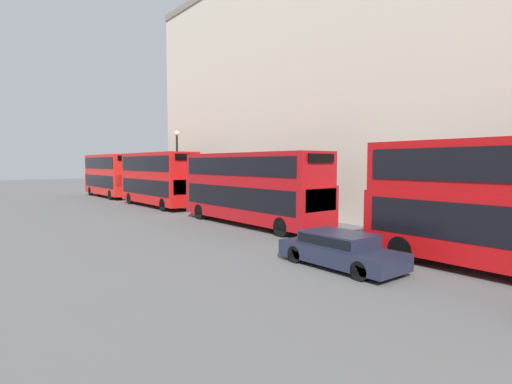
{
  "coord_description": "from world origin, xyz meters",
  "views": [
    {
      "loc": [
        -12.8,
        0.34,
        3.7
      ],
      "look_at": [
        0.48,
        17.13,
        2.14
      ],
      "focal_mm": 28.0,
      "sensor_mm": 36.0,
      "label": 1
    }
  ],
  "objects_px": {
    "bus_third_in_queue": "(158,177)",
    "car_hatchback": "(340,249)",
    "bus_trailing": "(110,174)",
    "pedestrian": "(147,191)",
    "bus_second_in_queue": "(251,185)"
  },
  "relations": [
    {
      "from": "bus_third_in_queue",
      "to": "car_hatchback",
      "type": "bearing_deg",
      "value": -98.6
    },
    {
      "from": "bus_trailing",
      "to": "pedestrian",
      "type": "bearing_deg",
      "value": -62.11
    },
    {
      "from": "car_hatchback",
      "to": "pedestrian",
      "type": "relative_size",
      "value": 2.82
    },
    {
      "from": "bus_trailing",
      "to": "car_hatchback",
      "type": "height_order",
      "value": "bus_trailing"
    },
    {
      "from": "bus_third_in_queue",
      "to": "car_hatchback",
      "type": "height_order",
      "value": "bus_third_in_queue"
    },
    {
      "from": "car_hatchback",
      "to": "pedestrian",
      "type": "height_order",
      "value": "pedestrian"
    },
    {
      "from": "bus_second_in_queue",
      "to": "car_hatchback",
      "type": "xyz_separation_m",
      "value": [
        -3.4,
        -9.58,
        -1.7
      ]
    },
    {
      "from": "bus_second_in_queue",
      "to": "bus_third_in_queue",
      "type": "distance_m",
      "value": 12.92
    },
    {
      "from": "bus_second_in_queue",
      "to": "pedestrian",
      "type": "bearing_deg",
      "value": 83.58
    },
    {
      "from": "bus_second_in_queue",
      "to": "bus_third_in_queue",
      "type": "bearing_deg",
      "value": 90.0
    },
    {
      "from": "bus_second_in_queue",
      "to": "car_hatchback",
      "type": "bearing_deg",
      "value": -109.54
    },
    {
      "from": "bus_second_in_queue",
      "to": "car_hatchback",
      "type": "relative_size",
      "value": 2.46
    },
    {
      "from": "pedestrian",
      "to": "bus_third_in_queue",
      "type": "bearing_deg",
      "value": -106.82
    },
    {
      "from": "bus_third_in_queue",
      "to": "pedestrian",
      "type": "distance_m",
      "value": 8.19
    },
    {
      "from": "bus_third_in_queue",
      "to": "car_hatchback",
      "type": "xyz_separation_m",
      "value": [
        -3.4,
        -22.49,
        -1.83
      ]
    }
  ]
}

